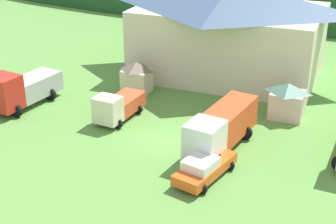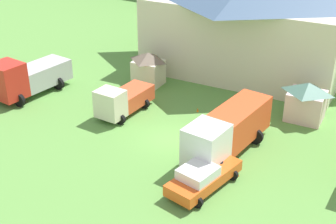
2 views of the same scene
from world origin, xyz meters
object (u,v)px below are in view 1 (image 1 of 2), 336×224
light_truck_cream (117,106)px  service_pickup_orange (204,167)px  depot_building (230,28)px  traffic_cone_mid_row (188,115)px  heavy_rig_white (221,127)px  crane_truck_red (21,89)px  traffic_cone_near_pickup (234,167)px  play_shed_cream (137,77)px  play_shed_pink (287,100)px

light_truck_cream → service_pickup_orange: bearing=62.6°
depot_building → traffic_cone_mid_row: 12.01m
light_truck_cream → heavy_rig_white: (9.30, -1.59, 0.55)m
crane_truck_red → light_truck_cream: crane_truck_red is taller
traffic_cone_near_pickup → traffic_cone_mid_row: bearing=130.9°
service_pickup_orange → play_shed_cream: bearing=-125.2°
play_shed_pink → traffic_cone_mid_row: 8.32m
crane_truck_red → traffic_cone_mid_row: size_ratio=11.34×
service_pickup_orange → traffic_cone_near_pickup: bearing=159.7°
play_shed_pink → traffic_cone_mid_row: bearing=-160.8°
crane_truck_red → heavy_rig_white: (18.20, -0.77, 0.08)m
depot_building → crane_truck_red: (-14.13, -14.97, -3.11)m
play_shed_pink → depot_building: bearing=132.0°
crane_truck_red → light_truck_cream: (8.90, 0.81, -0.47)m
traffic_cone_near_pickup → traffic_cone_mid_row: size_ratio=0.99×
depot_building → light_truck_cream: 15.51m
play_shed_pink → heavy_rig_white: heavy_rig_white is taller
play_shed_pink → traffic_cone_near_pickup: size_ratio=4.85×
crane_truck_red → traffic_cone_near_pickup: bearing=89.3°
service_pickup_orange → depot_building: bearing=-155.0°
play_shed_pink → heavy_rig_white: 8.18m
play_shed_cream → heavy_rig_white: (10.46, -7.61, 0.23)m
traffic_cone_near_pickup → crane_truck_red: bearing=171.7°
play_shed_cream → traffic_cone_near_pickup: 15.63m
depot_building → heavy_rig_white: depot_building is taller
crane_truck_red → heavy_rig_white: 18.22m
heavy_rig_white → traffic_cone_near_pickup: size_ratio=13.45×
play_shed_cream → light_truck_cream: (1.16, -6.02, -0.32)m
light_truck_cream → heavy_rig_white: size_ratio=0.64×
heavy_rig_white → play_shed_pink: bearing=163.2°
depot_building → play_shed_pink: bearing=-48.0°
heavy_rig_white → traffic_cone_mid_row: (-4.29, 4.74, -1.77)m
play_shed_pink → crane_truck_red: size_ratio=0.42×
play_shed_cream → depot_building: bearing=51.8°
play_shed_cream → service_pickup_orange: play_shed_cream is taller
play_shed_cream → play_shed_pink: 13.89m
heavy_rig_white → service_pickup_orange: heavy_rig_white is taller
depot_building → traffic_cone_near_pickup: depot_building is taller
traffic_cone_near_pickup → service_pickup_orange: bearing=-123.2°
traffic_cone_mid_row → heavy_rig_white: bearing=-47.9°
depot_building → traffic_cone_mid_row: depot_building is taller
depot_building → crane_truck_red: size_ratio=2.64×
crane_truck_red → depot_building: bearing=144.3°
depot_building → traffic_cone_near_pickup: (5.72, -17.88, -4.79)m
depot_building → play_shed_pink: 11.65m
depot_building → service_pickup_orange: 20.90m
service_pickup_orange → play_shed_pink: bearing=177.6°
play_shed_pink → service_pickup_orange: play_shed_pink is taller
traffic_cone_near_pickup → traffic_cone_mid_row: traffic_cone_mid_row is taller
heavy_rig_white → traffic_cone_mid_row: heavy_rig_white is taller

